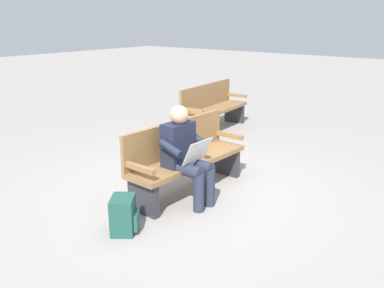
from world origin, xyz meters
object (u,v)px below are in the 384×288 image
bench_near (185,157)px  backpack (124,215)px  person_seated (185,152)px  bench_far (212,107)px

bench_near → backpack: 1.27m
person_seated → bench_far: 3.37m
bench_near → backpack: (1.23, 0.19, -0.27)m
person_seated → bench_near: bearing=-137.5°
bench_near → bench_far: bearing=-149.4°
bench_near → person_seated: 0.38m
person_seated → backpack: 1.06m
bench_far → person_seated: bearing=25.2°
bench_near → backpack: bench_near is taller
person_seated → backpack: person_seated is taller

